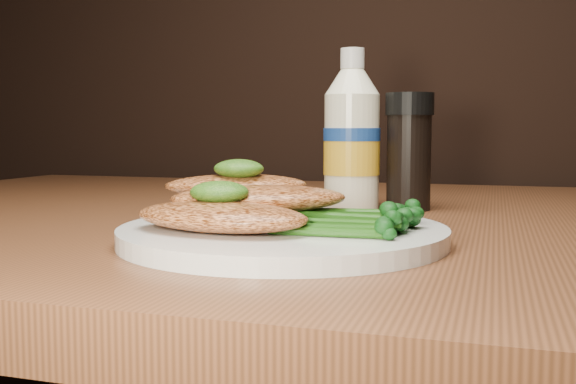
% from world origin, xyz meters
% --- Properties ---
extents(plate, '(0.25, 0.25, 0.01)m').
position_xyz_m(plate, '(0.05, 0.86, 0.76)').
color(plate, white).
rests_on(plate, dining_table).
extents(chicken_front, '(0.14, 0.09, 0.02)m').
position_xyz_m(chicken_front, '(0.02, 0.82, 0.77)').
color(chicken_front, '#CC7541').
rests_on(chicken_front, plate).
extents(chicken_mid, '(0.15, 0.12, 0.02)m').
position_xyz_m(chicken_mid, '(0.03, 0.87, 0.78)').
color(chicken_mid, '#CC7541').
rests_on(chicken_mid, plate).
extents(chicken_back, '(0.14, 0.11, 0.02)m').
position_xyz_m(chicken_back, '(-0.00, 0.90, 0.79)').
color(chicken_back, '#CC7541').
rests_on(chicken_back, plate).
extents(pesto_front, '(0.06, 0.05, 0.02)m').
position_xyz_m(pesto_front, '(0.01, 0.83, 0.79)').
color(pesto_front, black).
rests_on(pesto_front, chicken_front).
extents(pesto_back, '(0.05, 0.05, 0.02)m').
position_xyz_m(pesto_back, '(0.00, 0.90, 0.80)').
color(pesto_back, black).
rests_on(pesto_back, chicken_back).
extents(broccolini_bundle, '(0.14, 0.13, 0.02)m').
position_xyz_m(broccolini_bundle, '(0.10, 0.86, 0.77)').
color(broccolini_bundle, '#1E4E11').
rests_on(broccolini_bundle, plate).
extents(mayo_bottle, '(0.07, 0.07, 0.17)m').
position_xyz_m(mayo_bottle, '(0.06, 1.09, 0.84)').
color(mayo_bottle, white).
rests_on(mayo_bottle, dining_table).
extents(pepper_grinder, '(0.06, 0.06, 0.13)m').
position_xyz_m(pepper_grinder, '(0.12, 1.10, 0.81)').
color(pepper_grinder, black).
rests_on(pepper_grinder, dining_table).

